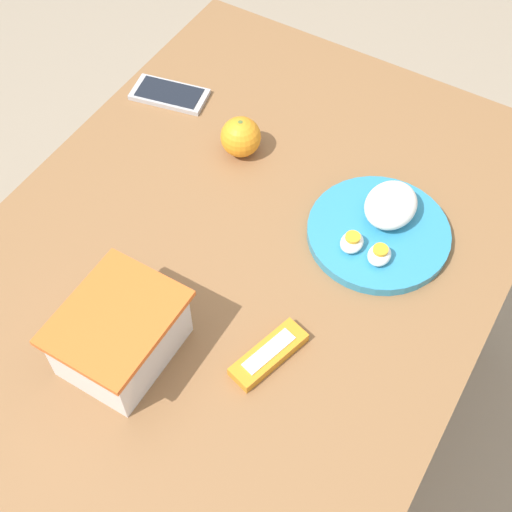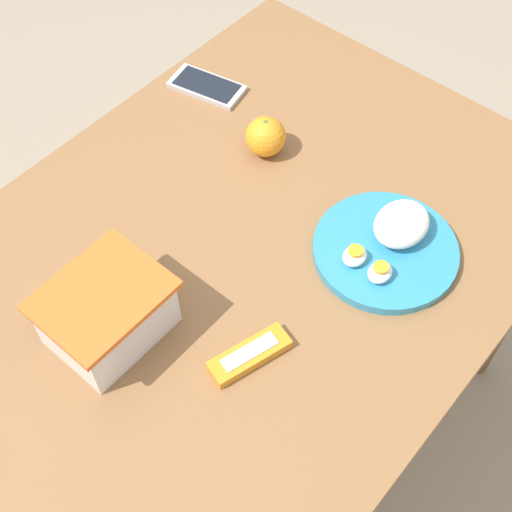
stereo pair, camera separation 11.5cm
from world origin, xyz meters
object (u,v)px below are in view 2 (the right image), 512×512
at_px(candy_bar, 250,355).
at_px(cell_phone, 207,86).
at_px(food_container, 108,315).
at_px(orange_fruit, 266,137).
at_px(rice_plate, 389,244).

bearing_deg(candy_bar, cell_phone, 49.00).
relative_size(candy_bar, cell_phone, 0.85).
xyz_separation_m(food_container, cell_phone, (0.50, 0.27, -0.04)).
bearing_deg(cell_phone, orange_fruit, -105.41).
bearing_deg(orange_fruit, cell_phone, 74.59).
height_order(candy_bar, cell_phone, candy_bar).
bearing_deg(cell_phone, food_container, -151.97).
distance_m(orange_fruit, rice_plate, 0.31).
bearing_deg(rice_plate, cell_phone, 78.99).
relative_size(orange_fruit, cell_phone, 0.47).
distance_m(food_container, rice_plate, 0.47).
relative_size(food_container, rice_plate, 0.76).
xyz_separation_m(orange_fruit, candy_bar, (-0.34, -0.26, -0.03)).
bearing_deg(candy_bar, food_container, 118.12).
xyz_separation_m(rice_plate, candy_bar, (-0.30, 0.04, -0.01)).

